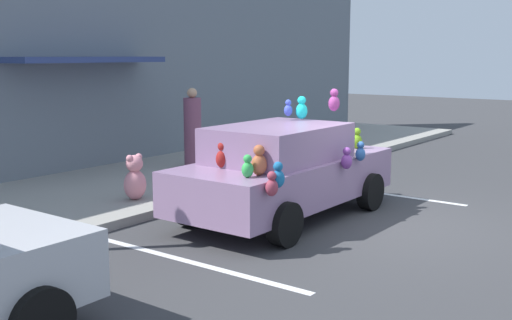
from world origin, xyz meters
name	(u,v)px	position (x,y,z in m)	size (l,w,h in m)	color
ground_plane	(375,223)	(0.00, 0.00, 0.00)	(60.00, 60.00, 0.00)	#38383A
sidewalk	(154,181)	(0.00, 5.00, 0.07)	(24.00, 4.00, 0.15)	gray
storefront_building	(81,30)	(0.00, 7.14, 3.19)	(24.00, 1.25, 6.40)	slate
parking_stripe_front	(375,192)	(2.04, 1.00, 0.00)	(0.12, 3.60, 0.01)	silver
parking_stripe_rear	(194,263)	(-3.18, 1.00, 0.00)	(0.12, 3.60, 0.01)	silver
plush_covered_car	(284,170)	(-0.62, 1.34, 0.80)	(4.24, 2.05, 2.10)	gray
teddy_bear_on_sidewalk	(135,179)	(-1.59, 3.81, 0.52)	(0.42, 0.35, 0.80)	pink
pedestrian_near_shopfront	(193,131)	(1.47, 5.25, 0.96)	(0.39, 0.39, 1.77)	#7F4862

